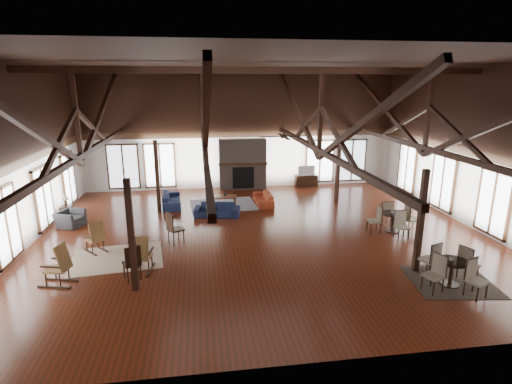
{
  "coord_description": "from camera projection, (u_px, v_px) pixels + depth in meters",
  "views": [
    {
      "loc": [
        -2.17,
        -13.48,
        5.33
      ],
      "look_at": [
        -0.11,
        1.0,
        1.34
      ],
      "focal_mm": 28.0,
      "sensor_mm": 36.0,
      "label": 1
    }
  ],
  "objects": [
    {
      "name": "floor",
      "position": [
        263.0,
        234.0,
        14.58
      ],
      "size": [
        16.0,
        16.0,
        0.0
      ],
      "primitive_type": "plane",
      "color": "#581E12",
      "rests_on": "ground"
    },
    {
      "name": "ceiling",
      "position": [
        264.0,
        62.0,
        13.0
      ],
      "size": [
        16.0,
        14.0,
        0.02
      ],
      "primitive_type": "cube",
      "color": "black",
      "rests_on": "wall_back"
    },
    {
      "name": "wall_back",
      "position": [
        242.0,
        130.0,
        20.47
      ],
      "size": [
        16.0,
        0.02,
        6.0
      ],
      "primitive_type": "cube",
      "color": "white",
      "rests_on": "floor"
    },
    {
      "name": "wall_front",
      "position": [
        325.0,
        219.0,
        7.1
      ],
      "size": [
        16.0,
        0.02,
        6.0
      ],
      "primitive_type": "cube",
      "color": "white",
      "rests_on": "floor"
    },
    {
      "name": "wall_left",
      "position": [
        15.0,
        159.0,
        12.7
      ],
      "size": [
        0.02,
        14.0,
        6.0
      ],
      "primitive_type": "cube",
      "color": "white",
      "rests_on": "floor"
    },
    {
      "name": "wall_right",
      "position": [
        475.0,
        148.0,
        14.88
      ],
      "size": [
        0.02,
        14.0,
        6.0
      ],
      "primitive_type": "cube",
      "color": "white",
      "rests_on": "floor"
    },
    {
      "name": "roof_truss",
      "position": [
        263.0,
        123.0,
        13.52
      ],
      "size": [
        15.6,
        14.07,
        3.14
      ],
      "color": "black",
      "rests_on": "wall_back"
    },
    {
      "name": "post_grid",
      "position": [
        263.0,
        194.0,
        14.18
      ],
      "size": [
        8.16,
        7.16,
        3.05
      ],
      "color": "black",
      "rests_on": "floor"
    },
    {
      "name": "fireplace",
      "position": [
        243.0,
        164.0,
        20.61
      ],
      "size": [
        2.5,
        0.69,
        2.6
      ],
      "color": "#64544C",
      "rests_on": "floor"
    },
    {
      "name": "ceiling_fan",
      "position": [
        284.0,
        135.0,
        12.71
      ],
      "size": [
        1.6,
        1.6,
        0.75
      ],
      "color": "black",
      "rests_on": "roof_truss"
    },
    {
      "name": "sofa_navy_front",
      "position": [
        217.0,
        210.0,
        16.52
      ],
      "size": [
        1.95,
        1.04,
        0.54
      ],
      "primitive_type": "imported",
      "rotation": [
        0.0,
        0.0,
        -0.18
      ],
      "color": "#151C3A",
      "rests_on": "floor"
    },
    {
      "name": "sofa_navy_left",
      "position": [
        171.0,
        199.0,
        17.93
      ],
      "size": [
        2.05,
        0.91,
        0.58
      ],
      "primitive_type": "imported",
      "rotation": [
        0.0,
        0.0,
        1.64
      ],
      "color": "#171F40",
      "rests_on": "floor"
    },
    {
      "name": "sofa_orange",
      "position": [
        263.0,
        199.0,
        18.17
      ],
      "size": [
        1.79,
        0.72,
        0.52
      ],
      "primitive_type": "imported",
      "rotation": [
        0.0,
        0.0,
        -1.56
      ],
      "color": "#9E391E",
      "rests_on": "floor"
    },
    {
      "name": "coffee_table",
      "position": [
        223.0,
        197.0,
        17.87
      ],
      "size": [
        1.25,
        0.72,
        0.46
      ],
      "rotation": [
        0.0,
        0.0,
        -0.11
      ],
      "color": "brown",
      "rests_on": "floor"
    },
    {
      "name": "vase",
      "position": [
        225.0,
        194.0,
        17.92
      ],
      "size": [
        0.18,
        0.18,
        0.18
      ],
      "primitive_type": "imported",
      "rotation": [
        0.0,
        0.0,
        0.06
      ],
      "color": "#B2B2B2",
      "rests_on": "coffee_table"
    },
    {
      "name": "armchair",
      "position": [
        70.0,
        219.0,
        15.32
      ],
      "size": [
        1.19,
        1.12,
        0.62
      ],
      "primitive_type": "imported",
      "rotation": [
        0.0,
        0.0,
        1.21
      ],
      "color": "#2E2E31",
      "rests_on": "floor"
    },
    {
      "name": "side_table_lamp",
      "position": [
        66.0,
        210.0,
        16.11
      ],
      "size": [
        0.42,
        0.42,
        1.08
      ],
      "color": "black",
      "rests_on": "floor"
    },
    {
      "name": "rocking_chair_a",
      "position": [
        96.0,
        238.0,
        12.92
      ],
      "size": [
        0.87,
        0.91,
        1.06
      ],
      "rotation": [
        0.0,
        0.0,
        0.72
      ],
      "color": "brown",
      "rests_on": "floor"
    },
    {
      "name": "rocking_chair_b",
      "position": [
        141.0,
        255.0,
        11.53
      ],
      "size": [
        0.59,
        0.94,
        1.14
      ],
      "rotation": [
        0.0,
        0.0,
        -0.15
      ],
      "color": "brown",
      "rests_on": "floor"
    },
    {
      "name": "rocking_chair_c",
      "position": [
        60.0,
        266.0,
        10.81
      ],
      "size": [
        1.01,
        0.69,
        1.19
      ],
      "rotation": [
        0.0,
        0.0,
        1.33
      ],
      "color": "brown",
      "rests_on": "floor"
    },
    {
      "name": "side_chair_a",
      "position": [
        173.0,
        226.0,
        13.56
      ],
      "size": [
        0.64,
        0.64,
        1.11
      ],
      "rotation": [
        0.0,
        0.0,
        -1.04
      ],
      "color": "black",
      "rests_on": "floor"
    },
    {
      "name": "side_chair_b",
      "position": [
        132.0,
        260.0,
        11.03
      ],
      "size": [
        0.59,
        0.59,
        1.05
      ],
      "rotation": [
        0.0,
        0.0,
        0.43
      ],
      "color": "black",
      "rests_on": "floor"
    },
    {
      "name": "cafe_table_near",
      "position": [
        452.0,
        268.0,
        10.8
      ],
      "size": [
        1.95,
        1.95,
        1.0
      ],
      "rotation": [
        0.0,
        0.0,
        0.35
      ],
      "color": "black",
      "rests_on": "floor"
    },
    {
      "name": "cafe_table_far",
      "position": [
        393.0,
        219.0,
        14.72
      ],
      "size": [
        1.92,
        1.92,
        1.0
      ],
      "rotation": [
        0.0,
        0.0,
        -0.04
      ],
      "color": "black",
      "rests_on": "floor"
    },
    {
      "name": "cup_near",
      "position": [
        451.0,
        259.0,
        10.73
      ],
      "size": [
        0.14,
        0.14,
        0.09
      ],
      "primitive_type": "imported",
      "rotation": [
        0.0,
        0.0,
        -0.36
      ],
      "color": "#B2B2B2",
      "rests_on": "cafe_table_near"
    },
    {
      "name": "cup_far",
      "position": [
        393.0,
        212.0,
        14.61
      ],
      "size": [
        0.15,
        0.15,
        0.11
      ],
      "primitive_type": "imported",
      "rotation": [
        0.0,
        0.0,
        -0.1
      ],
      "color": "#B2B2B2",
      "rests_on": "cafe_table_far"
    },
    {
      "name": "tv_console",
      "position": [
        306.0,
        180.0,
        21.42
      ],
      "size": [
        1.18,
        0.44,
        0.59
      ],
      "primitive_type": "cube",
      "color": "black",
      "rests_on": "floor"
    },
    {
      "name": "television",
      "position": [
        306.0,
        170.0,
        21.26
      ],
      "size": [
        0.93,
        0.2,
        0.53
      ],
      "primitive_type": "imported",
      "rotation": [
        0.0,
        0.0,
        0.09
      ],
      "color": "#B2B2B2",
      "rests_on": "tv_console"
    },
    {
      "name": "rug_tan",
      "position": [
        117.0,
        258.0,
        12.58
      ],
      "size": [
        2.99,
        2.47,
        0.01
      ],
      "primitive_type": "cube",
      "rotation": [
        0.0,
        0.0,
        0.12
      ],
      "color": "tan",
      "rests_on": "floor"
    },
    {
      "name": "rug_navy",
      "position": [
        223.0,
        205.0,
        18.11
      ],
      "size": [
        3.05,
        2.38,
        0.01
      ],
      "primitive_type": "cube",
      "rotation": [
        0.0,
        0.0,
        0.07
      ],
      "color": "#161F3F",
      "rests_on": "floor"
    },
    {
      "name": "rug_dark",
      "position": [
        450.0,
        281.0,
        11.11
      ],
      "size": [
        2.44,
        2.27,
        0.01
      ],
      "primitive_type": "cube",
      "rotation": [
        0.0,
        0.0,
        -0.14
      ],
      "color": "black",
      "rests_on": "floor"
    }
  ]
}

